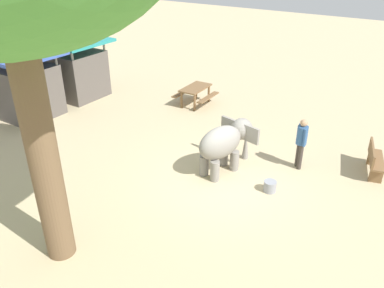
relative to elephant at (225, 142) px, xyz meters
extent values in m
plane|color=tan|center=(-0.59, -0.22, -0.95)|extent=(60.00, 60.00, 0.00)
cylinder|color=gray|center=(0.26, 0.17, -0.63)|extent=(0.27, 0.27, 0.63)
cylinder|color=gray|center=(0.16, -0.26, -0.63)|extent=(0.27, 0.27, 0.63)
cylinder|color=gray|center=(-0.59, 0.37, -0.63)|extent=(0.27, 0.27, 0.63)
cylinder|color=gray|center=(-0.69, -0.06, -0.63)|extent=(0.27, 0.27, 0.63)
ellipsoid|color=gray|center=(-0.22, 0.05, 0.06)|extent=(1.73, 1.15, 0.95)
sphere|color=gray|center=(0.73, -0.17, 0.18)|extent=(0.68, 0.68, 0.68)
cone|color=gray|center=(0.98, -0.23, -0.42)|extent=(0.21, 0.21, 1.06)
cube|color=gray|center=(0.74, 0.28, 0.18)|extent=(0.21, 0.55, 0.51)
cube|color=gray|center=(0.53, -0.59, 0.18)|extent=(0.21, 0.55, 0.51)
cylinder|color=#3F3833|center=(1.28, -1.93, -0.54)|extent=(0.14, 0.14, 0.82)
cylinder|color=#3F3833|center=(1.42, -1.81, -0.54)|extent=(0.14, 0.14, 0.82)
cylinder|color=#33598C|center=(1.35, -1.87, 0.16)|extent=(0.32, 0.32, 0.58)
sphere|color=tan|center=(1.35, -1.87, 0.56)|extent=(0.22, 0.22, 0.22)
cylinder|color=#33598C|center=(1.19, -2.00, 0.17)|extent=(0.09, 0.09, 0.55)
cylinder|color=#33598C|center=(1.52, -1.74, 0.17)|extent=(0.09, 0.09, 0.55)
cylinder|color=brown|center=(-5.15, 1.38, 1.59)|extent=(0.62, 0.62, 5.07)
cube|color=brown|center=(2.26, -3.93, -0.50)|extent=(1.45, 0.72, 0.06)
cube|color=brown|center=(2.22, -3.76, -0.27)|extent=(1.37, 0.39, 0.40)
cube|color=brown|center=(2.77, -3.80, -0.74)|extent=(0.16, 0.37, 0.42)
cube|color=brown|center=(1.75, -4.05, -0.74)|extent=(0.16, 0.37, 0.42)
cube|color=brown|center=(4.05, 3.60, -0.20)|extent=(1.52, 0.84, 0.06)
cylinder|color=brown|center=(4.64, 3.94, -0.59)|extent=(0.10, 0.10, 0.72)
cylinder|color=brown|center=(4.66, 3.30, -0.59)|extent=(0.10, 0.10, 0.72)
cylinder|color=brown|center=(3.44, 3.91, -0.59)|extent=(0.10, 0.10, 0.72)
cylinder|color=brown|center=(3.46, 3.27, -0.59)|extent=(0.10, 0.10, 0.72)
cube|color=brown|center=(4.03, 4.22, -0.51)|extent=(1.51, 0.28, 0.05)
cube|color=brown|center=(4.07, 2.98, -0.51)|extent=(1.51, 0.28, 0.05)
cube|color=#59514C|center=(-0.52, 8.44, 0.05)|extent=(2.00, 1.80, 2.00)
cube|color=#3856B2|center=(-0.52, 8.44, 1.51)|extent=(2.50, 2.50, 0.12)
cylinder|color=gray|center=(0.38, 9.25, 0.25)|extent=(0.10, 0.10, 2.40)
cylinder|color=gray|center=(0.38, 7.63, 0.25)|extent=(0.10, 0.10, 2.40)
cylinder|color=gray|center=(-1.42, 7.63, 0.25)|extent=(0.10, 0.10, 2.40)
cube|color=#59514C|center=(2.08, 8.44, 0.05)|extent=(2.00, 1.80, 2.00)
cube|color=teal|center=(2.08, 8.44, 1.51)|extent=(2.50, 2.50, 0.12)
cylinder|color=gray|center=(2.98, 9.25, 0.25)|extent=(0.10, 0.10, 2.40)
cylinder|color=gray|center=(2.98, 7.63, 0.25)|extent=(0.10, 0.10, 2.40)
cylinder|color=gray|center=(1.18, 9.25, 0.25)|extent=(0.10, 0.10, 2.40)
cylinder|color=gray|center=(1.18, 7.63, 0.25)|extent=(0.10, 0.10, 2.40)
cylinder|color=gray|center=(-0.35, -1.65, -0.79)|extent=(0.36, 0.36, 0.32)
camera|label=1|loc=(-9.23, -4.75, 5.35)|focal=36.60mm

